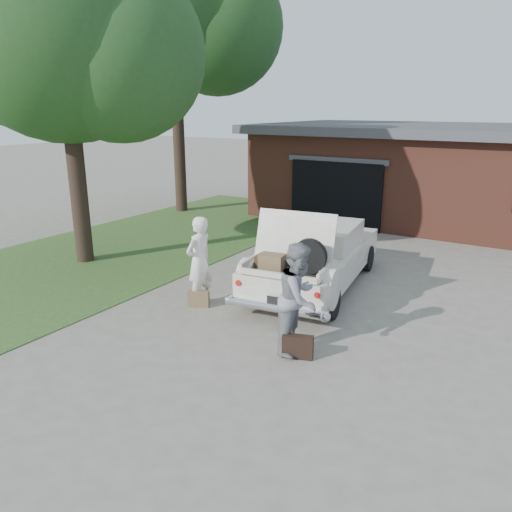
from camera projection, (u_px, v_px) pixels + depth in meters
The scene contains 10 objects.
ground at pixel (240, 317), 9.72m from camera, with size 90.00×90.00×0.00m, color gray.
grass_strip at pixel (143, 243), 14.94m from camera, with size 6.00×16.00×0.02m, color #2D4C1E.
house at pixel (439, 172), 18.03m from camera, with size 12.80×7.80×3.30m.
tree_left at pixel (65, 36), 11.63m from camera, with size 6.28×5.46×8.50m.
tree_back at pixel (175, 11), 17.47m from camera, with size 7.20×6.26×10.60m.
sedan at pixel (315, 256), 11.19m from camera, with size 2.53×5.10×1.99m.
woman_left at pixel (199, 261), 10.17m from camera, with size 0.67×0.44×1.84m, color white.
woman_right at pixel (299, 298), 8.17m from camera, with size 0.91×0.71×1.87m, color gray.
suitcase_left at pixel (199, 299), 10.20m from camera, with size 0.43×0.14×0.33m, color brown.
suitcase_right at pixel (298, 347), 8.12m from camera, with size 0.51×0.16×0.39m, color black.
Camera 1 is at (5.03, -7.41, 3.96)m, focal length 35.00 mm.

